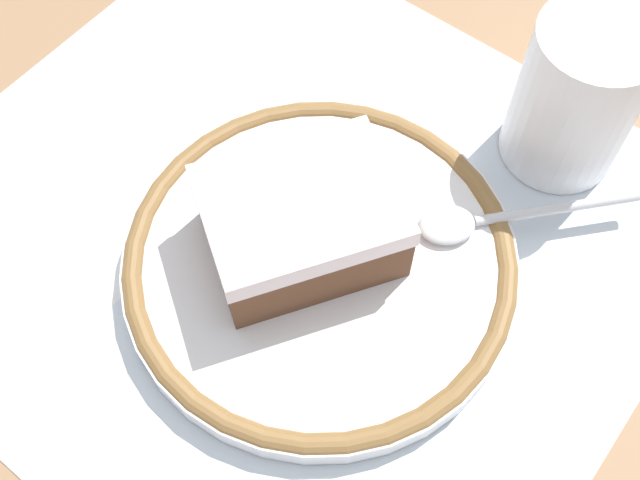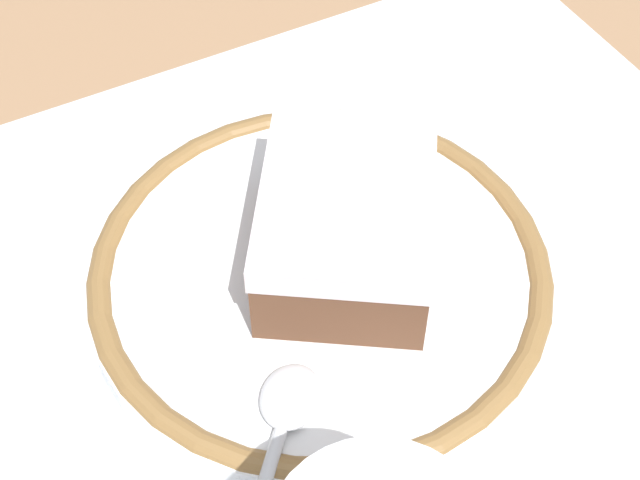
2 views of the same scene
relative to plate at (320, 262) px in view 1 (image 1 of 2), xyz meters
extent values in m
plane|color=#9E7551|center=(0.03, -0.01, -0.01)|extent=(2.40, 2.40, 0.00)
cube|color=silver|center=(0.03, -0.01, -0.01)|extent=(0.42, 0.39, 0.00)
cylinder|color=white|center=(0.00, 0.00, 0.00)|extent=(0.22, 0.22, 0.01)
torus|color=olive|center=(0.00, 0.00, 0.00)|extent=(0.22, 0.22, 0.01)
cube|color=brown|center=(0.01, 0.00, 0.02)|extent=(0.12, 0.12, 0.03)
cube|color=white|center=(0.01, 0.00, 0.05)|extent=(0.12, 0.13, 0.01)
ellipsoid|color=silver|center=(-0.04, -0.06, 0.01)|extent=(0.04, 0.04, 0.01)
cylinder|color=silver|center=(-0.09, -0.11, 0.01)|extent=(0.07, 0.08, 0.01)
cylinder|color=white|center=(-0.06, -0.16, 0.04)|extent=(0.07, 0.07, 0.10)
cylinder|color=brown|center=(-0.06, -0.16, 0.01)|extent=(0.06, 0.06, 0.03)
cube|color=white|center=(0.13, 0.10, -0.01)|extent=(0.11, 0.11, 0.00)
camera|label=1|loc=(-0.13, 0.16, 0.40)|focal=44.86mm
camera|label=2|loc=(-0.13, -0.25, 0.36)|focal=53.25mm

